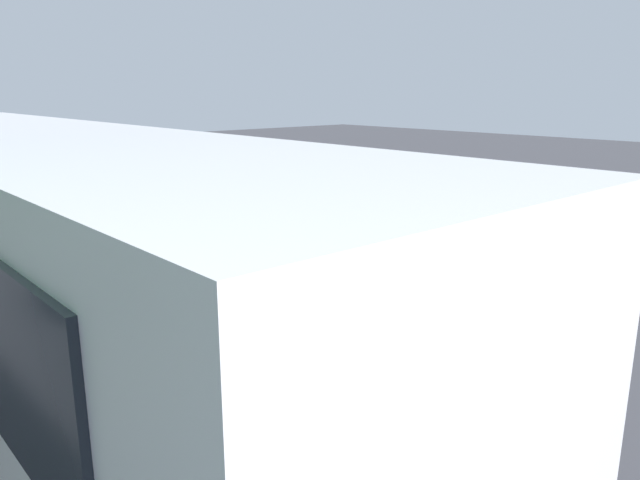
{
  "coord_description": "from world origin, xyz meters",
  "views": [
    {
      "loc": [
        -7.61,
        6.39,
        3.65
      ],
      "look_at": [
        -0.01,
        -0.47,
        1.1
      ],
      "focal_mm": 33.9,
      "sensor_mm": 36.0,
      "label": 1
    }
  ],
  "objects_px": {
    "traffic_cone": "(408,264)",
    "stunt_motorcycle": "(337,208)",
    "spectator_left": "(297,296)",
    "spectator_centre": "(253,266)",
    "tour_bus": "(43,280)",
    "spectator_right": "(221,261)",
    "spectator_far_left": "(352,308)",
    "parked_motorcycle_silver": "(398,406)"
  },
  "relations": [
    {
      "from": "tour_bus",
      "to": "spectator_far_left",
      "type": "relative_size",
      "value": 6.38
    },
    {
      "from": "spectator_left",
      "to": "spectator_right",
      "type": "distance_m",
      "value": 2.1
    },
    {
      "from": "stunt_motorcycle",
      "to": "spectator_left",
      "type": "bearing_deg",
      "value": 131.44
    },
    {
      "from": "tour_bus",
      "to": "parked_motorcycle_silver",
      "type": "height_order",
      "value": "tour_bus"
    },
    {
      "from": "spectator_right",
      "to": "stunt_motorcycle",
      "type": "relative_size",
      "value": 0.9
    },
    {
      "from": "parked_motorcycle_silver",
      "to": "stunt_motorcycle",
      "type": "bearing_deg",
      "value": -39.3
    },
    {
      "from": "spectator_centre",
      "to": "spectator_far_left",
      "type": "bearing_deg",
      "value": 176.96
    },
    {
      "from": "tour_bus",
      "to": "spectator_far_left",
      "type": "distance_m",
      "value": 3.54
    },
    {
      "from": "tour_bus",
      "to": "spectator_left",
      "type": "distance_m",
      "value": 3.08
    },
    {
      "from": "traffic_cone",
      "to": "stunt_motorcycle",
      "type": "bearing_deg",
      "value": -12.35
    },
    {
      "from": "tour_bus",
      "to": "spectator_left",
      "type": "relative_size",
      "value": 6.62
    },
    {
      "from": "parked_motorcycle_silver",
      "to": "traffic_cone",
      "type": "distance_m",
      "value": 5.92
    },
    {
      "from": "traffic_cone",
      "to": "spectator_left",
      "type": "bearing_deg",
      "value": 110.29
    },
    {
      "from": "spectator_far_left",
      "to": "spectator_centre",
      "type": "bearing_deg",
      "value": -3.04
    },
    {
      "from": "tour_bus",
      "to": "spectator_left",
      "type": "xyz_separation_m",
      "value": [
        -0.84,
        -2.9,
        -0.64
      ]
    },
    {
      "from": "stunt_motorcycle",
      "to": "traffic_cone",
      "type": "height_order",
      "value": "stunt_motorcycle"
    },
    {
      "from": "tour_bus",
      "to": "parked_motorcycle_silver",
      "type": "relative_size",
      "value": 5.46
    },
    {
      "from": "tour_bus",
      "to": "spectator_centre",
      "type": "xyz_separation_m",
      "value": [
        0.47,
        -3.13,
        -0.57
      ]
    },
    {
      "from": "spectator_right",
      "to": "parked_motorcycle_silver",
      "type": "height_order",
      "value": "spectator_right"
    },
    {
      "from": "spectator_far_left",
      "to": "spectator_right",
      "type": "bearing_deg",
      "value": -1.06
    },
    {
      "from": "tour_bus",
      "to": "spectator_left",
      "type": "height_order",
      "value": "tour_bus"
    },
    {
      "from": "parked_motorcycle_silver",
      "to": "spectator_right",
      "type": "bearing_deg",
      "value": -8.73
    },
    {
      "from": "spectator_far_left",
      "to": "traffic_cone",
      "type": "xyz_separation_m",
      "value": [
        2.44,
        -4.01,
        -0.75
      ]
    },
    {
      "from": "tour_bus",
      "to": "spectator_right",
      "type": "distance_m",
      "value": 3.38
    },
    {
      "from": "tour_bus",
      "to": "spectator_far_left",
      "type": "xyz_separation_m",
      "value": [
        -1.76,
        -3.01,
        -0.59
      ]
    },
    {
      "from": "spectator_centre",
      "to": "stunt_motorcycle",
      "type": "xyz_separation_m",
      "value": [
        2.84,
        -4.47,
        -0.11
      ]
    },
    {
      "from": "spectator_left",
      "to": "traffic_cone",
      "type": "relative_size",
      "value": 2.69
    },
    {
      "from": "parked_motorcycle_silver",
      "to": "stunt_motorcycle",
      "type": "relative_size",
      "value": 1.1
    },
    {
      "from": "spectator_far_left",
      "to": "traffic_cone",
      "type": "bearing_deg",
      "value": -58.65
    },
    {
      "from": "tour_bus",
      "to": "spectator_right",
      "type": "height_order",
      "value": "tour_bus"
    },
    {
      "from": "spectator_far_left",
      "to": "stunt_motorcycle",
      "type": "xyz_separation_m",
      "value": [
        5.07,
        -4.59,
        -0.08
      ]
    },
    {
      "from": "spectator_far_left",
      "to": "spectator_left",
      "type": "bearing_deg",
      "value": 7.33
    },
    {
      "from": "tour_bus",
      "to": "parked_motorcycle_silver",
      "type": "bearing_deg",
      "value": -141.44
    },
    {
      "from": "traffic_cone",
      "to": "spectator_centre",
      "type": "bearing_deg",
      "value": 93.18
    },
    {
      "from": "spectator_far_left",
      "to": "spectator_right",
      "type": "distance_m",
      "value": 3.01
    },
    {
      "from": "spectator_left",
      "to": "spectator_centre",
      "type": "distance_m",
      "value": 1.33
    },
    {
      "from": "spectator_centre",
      "to": "parked_motorcycle_silver",
      "type": "xyz_separation_m",
      "value": [
        -3.49,
        0.72,
        -0.6
      ]
    },
    {
      "from": "stunt_motorcycle",
      "to": "spectator_far_left",
      "type": "bearing_deg",
      "value": 137.87
    },
    {
      "from": "spectator_right",
      "to": "parked_motorcycle_silver",
      "type": "distance_m",
      "value": 4.36
    },
    {
      "from": "tour_bus",
      "to": "stunt_motorcycle",
      "type": "bearing_deg",
      "value": -66.48
    },
    {
      "from": "spectator_centre",
      "to": "traffic_cone",
      "type": "xyz_separation_m",
      "value": [
        0.22,
        -3.89,
        -0.78
      ]
    },
    {
      "from": "parked_motorcycle_silver",
      "to": "traffic_cone",
      "type": "xyz_separation_m",
      "value": [
        3.71,
        -4.61,
        -0.18
      ]
    }
  ]
}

